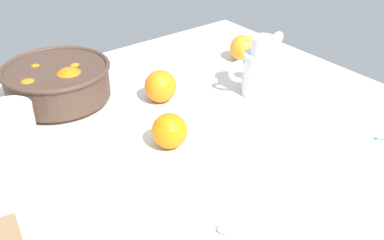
{
  "coord_description": "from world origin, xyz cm",
  "views": [
    {
      "loc": [
        -50.37,
        -70.15,
        57.67
      ],
      "look_at": [
        2.09,
        -1.82,
        4.95
      ],
      "focal_mm": 43.06,
      "sensor_mm": 36.0,
      "label": 1
    }
  ],
  "objects_px": {
    "fruit_bowl": "(57,83)",
    "juice_pitcher": "(261,73)",
    "loose_orange_1": "(243,48)",
    "spoon": "(249,233)",
    "second_glass": "(13,135)",
    "loose_orange_3": "(170,131)",
    "loose_orange_0": "(160,86)"
  },
  "relations": [
    {
      "from": "loose_orange_1",
      "to": "fruit_bowl",
      "type": "bearing_deg",
      "value": 170.13
    },
    {
      "from": "spoon",
      "to": "loose_orange_0",
      "type": "bearing_deg",
      "value": 73.05
    },
    {
      "from": "loose_orange_0",
      "to": "spoon",
      "type": "relative_size",
      "value": 0.6
    },
    {
      "from": "fruit_bowl",
      "to": "juice_pitcher",
      "type": "bearing_deg",
      "value": -32.62
    },
    {
      "from": "loose_orange_0",
      "to": "spoon",
      "type": "distance_m",
      "value": 0.51
    },
    {
      "from": "juice_pitcher",
      "to": "loose_orange_0",
      "type": "xyz_separation_m",
      "value": [
        -0.23,
        0.13,
        -0.02
      ]
    },
    {
      "from": "loose_orange_1",
      "to": "loose_orange_3",
      "type": "relative_size",
      "value": 1.01
    },
    {
      "from": "fruit_bowl",
      "to": "loose_orange_1",
      "type": "bearing_deg",
      "value": -9.87
    },
    {
      "from": "second_glass",
      "to": "juice_pitcher",
      "type": "bearing_deg",
      "value": -10.35
    },
    {
      "from": "second_glass",
      "to": "loose_orange_3",
      "type": "xyz_separation_m",
      "value": [
        0.28,
        -0.17,
        -0.01
      ]
    },
    {
      "from": "loose_orange_0",
      "to": "loose_orange_1",
      "type": "height_order",
      "value": "loose_orange_0"
    },
    {
      "from": "fruit_bowl",
      "to": "second_glass",
      "type": "xyz_separation_m",
      "value": [
        -0.17,
        -0.17,
        -0.0
      ]
    },
    {
      "from": "fruit_bowl",
      "to": "loose_orange_3",
      "type": "bearing_deg",
      "value": -72.05
    },
    {
      "from": "second_glass",
      "to": "spoon",
      "type": "xyz_separation_m",
      "value": [
        0.23,
        -0.47,
        -0.05
      ]
    },
    {
      "from": "second_glass",
      "to": "spoon",
      "type": "relative_size",
      "value": 0.87
    },
    {
      "from": "spoon",
      "to": "loose_orange_3",
      "type": "bearing_deg",
      "value": 81.06
    },
    {
      "from": "fruit_bowl",
      "to": "second_glass",
      "type": "height_order",
      "value": "second_glass"
    },
    {
      "from": "fruit_bowl",
      "to": "spoon",
      "type": "height_order",
      "value": "fruit_bowl"
    },
    {
      "from": "juice_pitcher",
      "to": "loose_orange_1",
      "type": "bearing_deg",
      "value": 58.97
    },
    {
      "from": "loose_orange_0",
      "to": "loose_orange_1",
      "type": "bearing_deg",
      "value": 9.8
    },
    {
      "from": "second_glass",
      "to": "loose_orange_0",
      "type": "distance_m",
      "value": 0.38
    },
    {
      "from": "loose_orange_0",
      "to": "loose_orange_3",
      "type": "height_order",
      "value": "loose_orange_0"
    },
    {
      "from": "loose_orange_0",
      "to": "spoon",
      "type": "xyz_separation_m",
      "value": [
        -0.15,
        -0.48,
        -0.04
      ]
    },
    {
      "from": "loose_orange_0",
      "to": "loose_orange_3",
      "type": "xyz_separation_m",
      "value": [
        -0.1,
        -0.18,
        -0.0
      ]
    },
    {
      "from": "fruit_bowl",
      "to": "juice_pitcher",
      "type": "height_order",
      "value": "juice_pitcher"
    },
    {
      "from": "loose_orange_1",
      "to": "spoon",
      "type": "bearing_deg",
      "value": -131.93
    },
    {
      "from": "juice_pitcher",
      "to": "loose_orange_1",
      "type": "xyz_separation_m",
      "value": [
        0.11,
        0.18,
        -0.02
      ]
    },
    {
      "from": "second_glass",
      "to": "loose_orange_3",
      "type": "bearing_deg",
      "value": -30.93
    },
    {
      "from": "loose_orange_1",
      "to": "loose_orange_3",
      "type": "bearing_deg",
      "value": -151.28
    },
    {
      "from": "fruit_bowl",
      "to": "loose_orange_0",
      "type": "height_order",
      "value": "fruit_bowl"
    },
    {
      "from": "juice_pitcher",
      "to": "spoon",
      "type": "xyz_separation_m",
      "value": [
        -0.38,
        -0.36,
        -0.05
      ]
    },
    {
      "from": "loose_orange_3",
      "to": "spoon",
      "type": "xyz_separation_m",
      "value": [
        -0.05,
        -0.3,
        -0.03
      ]
    }
  ]
}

